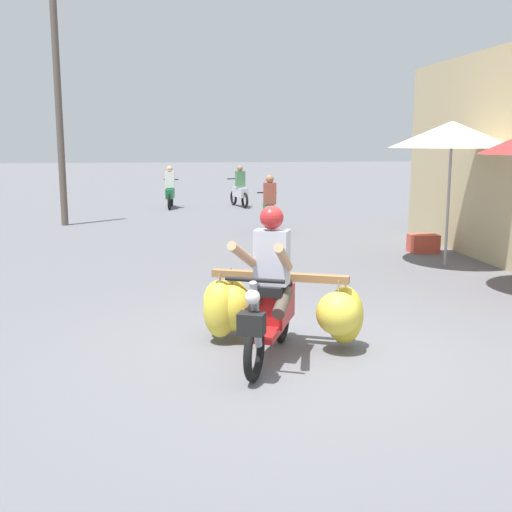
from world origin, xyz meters
The scene contains 8 objects.
ground_plane centered at (0.00, 0.00, 0.00)m, with size 120.00×120.00×0.00m, color slate.
motorbike_main_loaded centered at (-0.22, 0.35, 0.49)m, with size 1.78×1.98×1.58m.
motorbike_distant_ahead_left centered at (1.19, 9.09, 0.57)m, with size 0.50×1.62×1.40m.
motorbike_distant_ahead_right centered at (-1.21, 14.95, 0.57)m, with size 0.50×1.62×1.40m.
motorbike_distant_far_ahead centered at (1.12, 15.08, 0.57)m, with size 0.62×1.59×1.40m.
market_umbrella_further_along centered at (3.67, 4.48, 2.32)m, with size 2.18×2.18×2.55m.
produce_crate centered at (3.81, 5.81, 0.18)m, with size 0.56×0.40×0.36m, color #CC4C38.
utility_pole centered at (-4.01, 11.05, 2.88)m, with size 0.18×0.18×5.77m, color brown.
Camera 1 is at (-1.24, -6.14, 2.22)m, focal length 44.27 mm.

